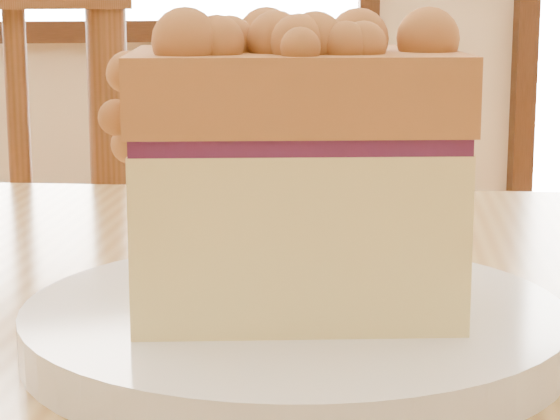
# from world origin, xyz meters

# --- Properties ---
(plate) EXTENTS (0.23, 0.23, 0.02)m
(plate) POSITION_xyz_m (0.03, 0.25, 0.76)
(plate) COLOR white
(plate) RESTS_ON cafe_table_main
(cake_slice) EXTENTS (0.15, 0.12, 0.12)m
(cake_slice) POSITION_xyz_m (0.03, 0.25, 0.83)
(cake_slice) COLOR #EFDF87
(cake_slice) RESTS_ON plate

